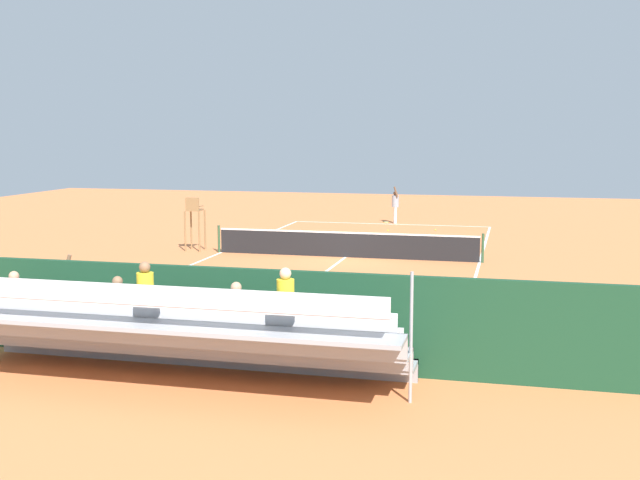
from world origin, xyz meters
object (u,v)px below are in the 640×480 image
object	(u,v)px
line_judge	(65,295)
courtside_bench	(358,335)
tennis_net	(345,244)
bleacher_stand	(170,332)
tennis_ball_far	(435,230)
umpire_chair	(194,218)
tennis_ball_near	(388,230)
tennis_player	(395,204)
tennis_racket	(386,222)
equipment_bag	(261,348)

from	to	relation	value
line_judge	courtside_bench	bearing A→B (deg)	177.92
tennis_net	line_judge	bearing A→B (deg)	73.61
bleacher_stand	tennis_ball_far	distance (m)	24.44
umpire_chair	tennis_ball_far	size ratio (longest dim) A/B	32.42
tennis_net	tennis_ball_near	size ratio (longest dim) A/B	156.06
tennis_player	tennis_ball_near	bearing A→B (deg)	92.57
tennis_racket	line_judge	size ratio (longest dim) A/B	0.29
courtside_bench	tennis_player	bearing A→B (deg)	-83.20
equipment_bag	tennis_racket	xyz separation A→B (m)	(1.40, -25.12, -0.16)
bleacher_stand	umpire_chair	world-z (taller)	bleacher_stand
tennis_player	equipment_bag	bearing A→B (deg)	92.03
tennis_racket	bleacher_stand	bearing A→B (deg)	90.48
tennis_net	bleacher_stand	world-z (taller)	bleacher_stand
tennis_ball_near	line_judge	distance (m)	21.64
tennis_player	tennis_ball_near	distance (m)	3.38
courtside_bench	tennis_ball_far	size ratio (longest dim) A/B	27.27
tennis_net	tennis_player	distance (m)	11.44
tennis_racket	tennis_ball_near	distance (m)	3.59
umpire_chair	line_judge	bearing A→B (deg)	100.17
equipment_bag	line_judge	size ratio (longest dim) A/B	0.47
bleacher_stand	umpire_chair	size ratio (longest dim) A/B	4.23
tennis_ball_far	tennis_ball_near	bearing A→B (deg)	18.36
bleacher_stand	tennis_ball_far	world-z (taller)	bleacher_stand
tennis_player	courtside_bench	bearing A→B (deg)	96.80
bleacher_stand	tennis_ball_far	size ratio (longest dim) A/B	137.27
tennis_ball_far	line_judge	distance (m)	22.86
tennis_net	line_judge	world-z (taller)	line_judge
equipment_bag	tennis_ball_far	distance (m)	22.37
equipment_bag	tennis_racket	distance (m)	25.16
tennis_net	bleacher_stand	distance (m)	15.37
equipment_bag	tennis_racket	size ratio (longest dim) A/B	1.61
tennis_racket	tennis_player	bearing A→B (deg)	150.75
tennis_net	tennis_player	bearing A→B (deg)	-90.86
tennis_net	umpire_chair	xyz separation A→B (m)	(6.20, -0.19, 0.81)
courtside_bench	line_judge	bearing A→B (deg)	-2.08
tennis_net	umpire_chair	size ratio (longest dim) A/B	4.81
tennis_net	courtside_bench	xyz separation A→B (m)	(-3.12, 13.27, 0.06)
tennis_ball_near	tennis_ball_far	size ratio (longest dim) A/B	1.00
equipment_bag	tennis_ball_far	xyz separation A→B (m)	(-1.45, -22.32, -0.15)
courtside_bench	umpire_chair	bearing A→B (deg)	-55.30
tennis_net	tennis_ball_far	distance (m)	9.28
umpire_chair	line_judge	world-z (taller)	umpire_chair
equipment_bag	courtside_bench	bearing A→B (deg)	-176.44
umpire_chair	tennis_player	bearing A→B (deg)	-119.55
bleacher_stand	equipment_bag	xyz separation A→B (m)	(-1.17, -1.96, -0.78)
line_judge	tennis_net	bearing A→B (deg)	-106.39
equipment_bag	tennis_player	distance (m)	24.86
umpire_chair	tennis_racket	xyz separation A→B (m)	(-5.85, -11.53, -1.30)
tennis_ball_near	line_judge	xyz separation A→B (m)	(4.15, 21.21, 0.98)
tennis_net	tennis_ball_far	xyz separation A→B (m)	(-2.51, -8.92, -0.47)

